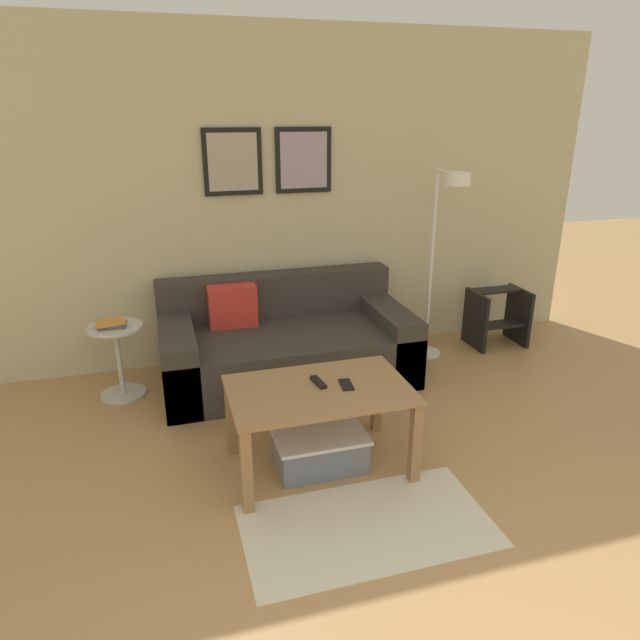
% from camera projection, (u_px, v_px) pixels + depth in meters
% --- Properties ---
extents(wall_back, '(5.60, 0.09, 2.55)m').
position_uv_depth(wall_back, '(262.00, 201.00, 4.42)').
color(wall_back, '#C6BC93').
rests_on(wall_back, ground_plane).
extents(area_rug, '(1.24, 0.67, 0.01)m').
position_uv_depth(area_rug, '(367.00, 525.00, 2.84)').
color(area_rug, beige).
rests_on(area_rug, ground_plane).
extents(couch, '(1.85, 0.95, 0.74)m').
position_uv_depth(couch, '(285.00, 345.00, 4.34)').
color(couch, '#38332D').
rests_on(couch, ground_plane).
extents(coffee_table, '(1.00, 0.64, 0.50)m').
position_uv_depth(coffee_table, '(319.00, 403.00, 3.18)').
color(coffee_table, '#997047').
rests_on(coffee_table, ground_plane).
extents(storage_bin, '(0.52, 0.37, 0.22)m').
position_uv_depth(storage_bin, '(319.00, 449.00, 3.29)').
color(storage_bin, slate).
rests_on(storage_bin, ground_plane).
extents(floor_lamp, '(0.25, 0.52, 1.53)m').
position_uv_depth(floor_lamp, '(444.00, 239.00, 4.33)').
color(floor_lamp, white).
rests_on(floor_lamp, ground_plane).
extents(side_table, '(0.37, 0.37, 0.53)m').
position_uv_depth(side_table, '(119.00, 354.00, 4.04)').
color(side_table, silver).
rests_on(side_table, ground_plane).
extents(book_stack, '(0.21, 0.16, 0.05)m').
position_uv_depth(book_stack, '(112.00, 324.00, 3.94)').
color(book_stack, '#4C4C51').
rests_on(book_stack, side_table).
extents(remote_control, '(0.06, 0.15, 0.02)m').
position_uv_depth(remote_control, '(318.00, 382.00, 3.20)').
color(remote_control, black).
rests_on(remote_control, coffee_table).
extents(cell_phone, '(0.08, 0.15, 0.01)m').
position_uv_depth(cell_phone, '(346.00, 385.00, 3.18)').
color(cell_phone, black).
rests_on(cell_phone, coffee_table).
extents(step_stool, '(0.46, 0.36, 0.49)m').
position_uv_depth(step_stool, '(497.00, 316.00, 4.95)').
color(step_stool, black).
rests_on(step_stool, ground_plane).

